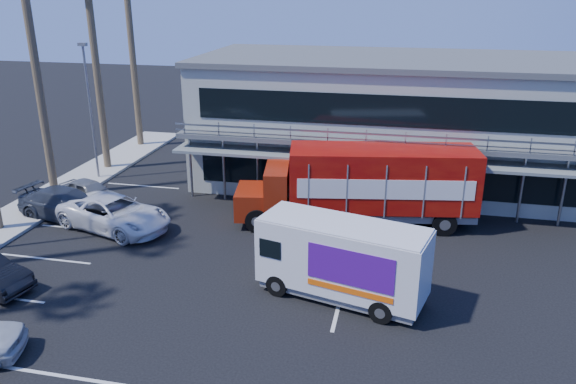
# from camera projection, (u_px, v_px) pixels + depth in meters

# --- Properties ---
(ground) EXTENTS (120.00, 120.00, 0.00)m
(ground) POSITION_uv_depth(u_px,v_px,m) (287.00, 296.00, 21.35)
(ground) COLOR black
(ground) RESTS_ON ground
(building) EXTENTS (22.40, 12.00, 7.30)m
(building) POSITION_uv_depth(u_px,v_px,m) (391.00, 120.00, 33.18)
(building) COLOR #9BA092
(building) RESTS_ON ground
(curb_strip) EXTENTS (3.00, 32.00, 0.16)m
(curb_strip) POSITION_uv_depth(u_px,v_px,m) (36.00, 206.00, 29.81)
(curb_strip) COLOR #A5A399
(curb_strip) RESTS_ON ground
(light_pole_far) EXTENTS (0.50, 0.25, 8.09)m
(light_pole_far) POSITION_uv_depth(u_px,v_px,m) (90.00, 106.00, 32.71)
(light_pole_far) COLOR gray
(light_pole_far) RESTS_ON ground
(red_truck) EXTENTS (11.77, 4.55, 3.87)m
(red_truck) POSITION_uv_depth(u_px,v_px,m) (366.00, 183.00, 27.09)
(red_truck) COLOR maroon
(red_truck) RESTS_ON ground
(white_van) EXTENTS (6.56, 3.63, 3.04)m
(white_van) POSITION_uv_depth(u_px,v_px,m) (342.00, 259.00, 20.72)
(white_van) COLOR silver
(white_van) RESTS_ON ground
(parked_car_c) EXTENTS (6.31, 4.26, 1.61)m
(parked_car_c) POSITION_uv_depth(u_px,v_px,m) (114.00, 213.00, 27.00)
(parked_car_c) COLOR white
(parked_car_c) RESTS_ON ground
(parked_car_d) EXTENTS (5.51, 3.01, 1.51)m
(parked_car_d) POSITION_uv_depth(u_px,v_px,m) (67.00, 204.00, 28.22)
(parked_car_d) COLOR #313641
(parked_car_d) RESTS_ON ground
(parked_car_e) EXTENTS (4.15, 2.78, 1.31)m
(parked_car_e) POSITION_uv_depth(u_px,v_px,m) (90.00, 192.00, 30.21)
(parked_car_e) COLOR slate
(parked_car_e) RESTS_ON ground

